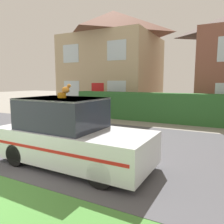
# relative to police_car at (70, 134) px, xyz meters

# --- Properties ---
(road_strip) EXTENTS (28.00, 6.87, 0.01)m
(road_strip) POSITION_rel_police_car_xyz_m (-0.94, 2.10, -0.80)
(road_strip) COLOR #4C4C51
(road_strip) RESTS_ON ground
(garden_hedge) EXTENTS (9.66, 0.69, 1.59)m
(garden_hedge) POSITION_rel_police_car_xyz_m (0.11, 7.24, -0.02)
(garden_hedge) COLOR #2D662D
(garden_hedge) RESTS_ON ground
(police_car) EXTENTS (4.15, 1.79, 1.88)m
(police_car) POSITION_rel_police_car_xyz_m (0.00, 0.00, 0.00)
(police_car) COLOR black
(police_car) RESTS_ON road_strip
(cat) EXTENTS (0.28, 0.21, 0.24)m
(cat) POSITION_rel_police_car_xyz_m (0.03, -0.13, 1.18)
(cat) COLOR orange
(cat) RESTS_ON police_car
(house_left) EXTENTS (7.18, 6.76, 7.88)m
(house_left) POSITION_rel_police_car_xyz_m (-4.90, 12.08, 3.21)
(house_left) COLOR tan
(house_left) RESTS_ON ground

